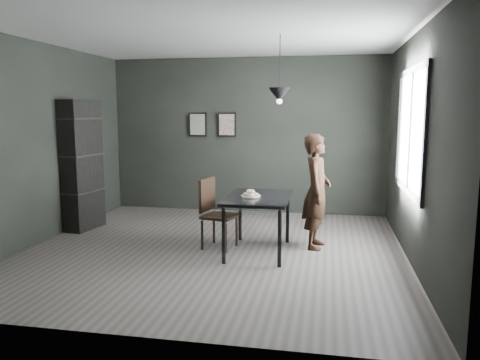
% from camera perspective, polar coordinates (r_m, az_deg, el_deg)
% --- Properties ---
extents(ground, '(5.00, 5.00, 0.00)m').
position_cam_1_polar(ground, '(6.36, -3.22, -8.47)').
color(ground, '#3B3733').
rests_on(ground, ground).
extents(back_wall, '(5.00, 0.10, 2.80)m').
position_cam_1_polar(back_wall, '(8.55, 0.75, 5.42)').
color(back_wall, black).
rests_on(back_wall, ground).
extents(ceiling, '(5.00, 5.00, 0.02)m').
position_cam_1_polar(ceiling, '(6.16, -3.44, 17.29)').
color(ceiling, silver).
rests_on(ceiling, ground).
extents(window_assembly, '(0.04, 1.96, 1.56)m').
position_cam_1_polar(window_assembly, '(6.19, 20.05, 5.62)').
color(window_assembly, white).
rests_on(window_assembly, ground).
extents(cafe_table, '(0.80, 1.20, 0.75)m').
position_cam_1_polar(cafe_table, '(6.09, 2.23, -2.73)').
color(cafe_table, black).
rests_on(cafe_table, ground).
extents(white_plate, '(0.23, 0.23, 0.01)m').
position_cam_1_polar(white_plate, '(6.02, 1.31, -2.03)').
color(white_plate, white).
rests_on(white_plate, cafe_table).
extents(donut_pile, '(0.21, 0.21, 0.09)m').
position_cam_1_polar(donut_pile, '(6.02, 1.31, -1.70)').
color(donut_pile, beige).
rests_on(donut_pile, white_plate).
extents(woman, '(0.42, 0.60, 1.55)m').
position_cam_1_polar(woman, '(6.38, 9.33, -1.38)').
color(woman, black).
rests_on(woman, ground).
extents(wood_chair, '(0.49, 0.49, 0.95)m').
position_cam_1_polar(wood_chair, '(6.35, -3.21, -3.49)').
color(wood_chair, black).
rests_on(wood_chair, ground).
extents(shelf_unit, '(0.47, 0.72, 2.01)m').
position_cam_1_polar(shelf_unit, '(7.71, -18.89, 1.70)').
color(shelf_unit, black).
rests_on(shelf_unit, ground).
extents(pendant_lamp, '(0.28, 0.28, 0.86)m').
position_cam_1_polar(pendant_lamp, '(6.04, 4.83, 10.32)').
color(pendant_lamp, black).
rests_on(pendant_lamp, ground).
extents(framed_print_left, '(0.34, 0.04, 0.44)m').
position_cam_1_polar(framed_print_left, '(8.71, -5.17, 6.76)').
color(framed_print_left, black).
rests_on(framed_print_left, ground).
extents(framed_print_right, '(0.34, 0.04, 0.44)m').
position_cam_1_polar(framed_print_right, '(8.58, -1.61, 6.76)').
color(framed_print_right, black).
rests_on(framed_print_right, ground).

